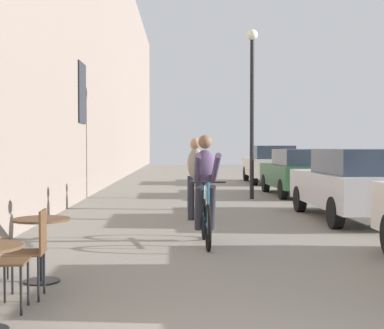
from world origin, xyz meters
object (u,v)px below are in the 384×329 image
Objects in this scene: pedestrian_near at (196,174)px; parked_car_fourth at (270,164)px; pedestrian_mid at (194,171)px; street_lamp at (252,92)px; parked_car_third at (299,171)px; cyclist_on_bicycle at (205,192)px; parked_car_second at (354,183)px; cafe_chair_mid_toward_wall at (32,247)px; cafe_table_mid at (41,236)px.

parked_car_fourth is at bearing 73.86° from pedestrian_near.
pedestrian_mid is 0.34× the size of street_lamp.
pedestrian_mid is at bearing -130.86° from parked_car_third.
street_lamp is (1.67, 7.48, 2.30)m from cyclist_on_bicycle.
pedestrian_mid is (0.02, 1.95, -0.02)m from pedestrian_near.
parked_car_second is (1.55, -4.71, -2.34)m from street_lamp.
parked_car_fourth is at bearing 76.81° from street_lamp.
parked_car_second is 5.79m from parked_car_third.
parked_car_fourth reaches higher than parked_car_second.
pedestrian_mid is 0.38× the size of parked_car_fourth.
parked_car_fourth is (0.09, 11.72, 0.04)m from parked_car_second.
pedestrian_near is at bearing -179.93° from parked_car_second.
pedestrian_near reaches higher than cafe_chair_mid_toward_wall.
street_lamp is at bearing 108.19° from parked_car_second.
street_lamp reaches higher than cafe_chair_mid_toward_wall.
cafe_table_mid is at bearing -104.62° from pedestrian_mid.
cafe_table_mid is 7.42m from parked_car_second.
cafe_chair_mid_toward_wall reaches higher than cafe_table_mid.
cafe_chair_mid_toward_wall is 8.15m from pedestrian_mid.
cafe_chair_mid_toward_wall is at bearing -83.59° from cafe_table_mid.
pedestrian_mid reaches higher than parked_car_second.
pedestrian_mid is 3.82m from parked_car_second.
pedestrian_near is (1.80, 5.98, 0.44)m from cafe_chair_mid_toward_wall.
parked_car_second is at bearing -90.45° from parked_car_third.
street_lamp is 1.19× the size of parked_car_third.
parked_car_second is 11.72m from parked_car_fourth.
cyclist_on_bicycle reaches higher than parked_car_second.
parked_car_second is at bearing 0.07° from pedestrian_near.
pedestrian_mid is 5.09m from parked_car_third.
pedestrian_mid reaches higher than cafe_chair_mid_toward_wall.
parked_car_third is (5.22, 11.10, 0.23)m from cafe_table_mid.
pedestrian_near is (1.88, 5.31, 0.44)m from cafe_table_mid.
pedestrian_near is 0.41× the size of parked_car_second.
street_lamp is 1.17× the size of parked_car_second.
parked_car_fourth is at bearing 72.81° from cafe_table_mid.
street_lamp is at bearing 70.11° from cafe_table_mid.
parked_car_third is (1.59, 1.08, -2.36)m from street_lamp.
cyclist_on_bicycle is at bearing -139.25° from parked_car_second.
cyclist_on_bicycle is 9.16m from parked_car_third.
pedestrian_near is at bearing -119.99° from parked_car_third.
parked_car_third is 5.93m from parked_car_fourth.
parked_car_third is at bearing 34.03° from street_lamp.
cafe_chair_mid_toward_wall is at bearing -106.34° from parked_car_fourth.
street_lamp is (1.75, 4.72, 2.15)m from pedestrian_near.
pedestrian_near is 5.47m from street_lamp.
street_lamp reaches higher than pedestrian_near.
pedestrian_mid reaches higher than parked_car_fourth.
pedestrian_near is 1.02× the size of pedestrian_mid.
cafe_table_mid is 0.16× the size of parked_car_fourth.
cafe_table_mid is 3.22m from cyclist_on_bicycle.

